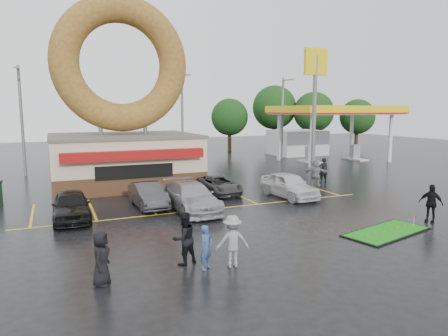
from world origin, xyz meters
name	(u,v)px	position (x,y,z in m)	size (l,w,h in m)	color
ground	(236,225)	(0.00, 0.00, 0.00)	(120.00, 120.00, 0.00)	black
donut_shop	(123,124)	(-3.00, 12.97, 4.46)	(10.20, 8.70, 13.50)	#472B19
gas_station	(317,126)	(20.00, 20.94, 3.70)	(12.30, 13.65, 5.90)	silver
shell_sign	(315,87)	(13.00, 12.00, 7.38)	(2.20, 0.36, 10.60)	slate
streetlight_left	(22,118)	(-10.00, 19.92, 4.78)	(0.40, 2.21, 9.00)	slate
streetlight_mid	(183,117)	(4.00, 20.92, 4.78)	(0.40, 2.21, 9.00)	slate
streetlight_right	(283,116)	(16.00, 21.92, 4.78)	(0.40, 2.21, 9.00)	slate
tree_far_a	(314,112)	(26.00, 30.00, 5.18)	(5.60, 5.60, 8.00)	#332114
tree_far_b	(357,117)	(32.00, 28.00, 4.53)	(4.90, 4.90, 7.00)	#332114
tree_far_c	(274,108)	(22.00, 34.00, 5.84)	(6.30, 6.30, 9.00)	#332114
tree_far_d	(230,117)	(14.00, 32.00, 4.53)	(4.90, 4.90, 7.00)	#332114
car_black	(71,205)	(-7.13, 4.10, 0.74)	(1.75, 4.36, 1.49)	black
car_dgrey	(148,195)	(-3.01, 5.30, 0.68)	(1.44, 4.14, 1.37)	#313134
car_silver	(192,197)	(-1.02, 3.50, 0.76)	(2.13, 5.25, 1.52)	#9E9EA3
car_grey	(219,185)	(2.06, 7.01, 0.59)	(1.96, 4.24, 1.18)	#323134
car_white	(289,185)	(5.65, 4.27, 0.78)	(1.85, 4.60, 1.57)	silver
person_blue	(206,247)	(-3.17, -4.37, 0.78)	(0.57, 0.37, 1.55)	navy
person_blackjkt	(184,238)	(-3.73, -3.64, 0.94)	(0.91, 0.71, 1.88)	black
person_hoodie	(232,241)	(-2.26, -4.52, 0.92)	(1.19, 0.68, 1.84)	gray
person_bystander	(101,258)	(-6.63, -4.26, 0.87)	(0.85, 0.56, 1.75)	black
person_cameraman	(431,203)	(8.98, -3.23, 0.93)	(1.10, 0.46, 1.87)	black
person_walker_near	(316,172)	(9.59, 6.90, 0.97)	(1.79, 0.57, 1.93)	gray
person_walker_far	(323,170)	(10.90, 7.72, 0.95)	(0.69, 0.45, 1.89)	black
putting_green	(387,232)	(5.70, -3.72, 0.03)	(4.64, 2.81, 0.54)	black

